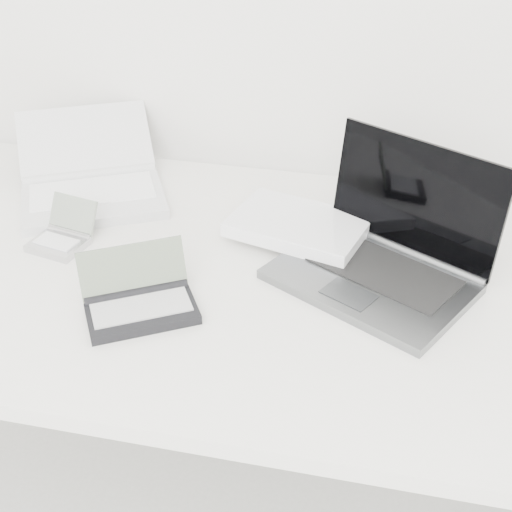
% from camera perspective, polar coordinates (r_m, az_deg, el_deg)
% --- Properties ---
extents(desk, '(1.60, 0.80, 0.73)m').
position_cam_1_polar(desk, '(1.30, 1.68, -3.13)').
color(desk, white).
rests_on(desk, ground).
extents(laptop_large, '(0.50, 0.41, 0.22)m').
position_cam_1_polar(laptop_large, '(1.29, 7.71, 0.87)').
color(laptop_large, slate).
rests_on(laptop_large, desk).
extents(netbook_open_white, '(0.42, 0.44, 0.12)m').
position_cam_1_polar(netbook_open_white, '(1.55, -13.07, 5.80)').
color(netbook_open_white, silver).
rests_on(netbook_open_white, desk).
extents(pda_silver, '(0.12, 0.13, 0.08)m').
position_cam_1_polar(pda_silver, '(1.39, -15.23, 1.54)').
color(pda_silver, '#BBBBC0').
rests_on(pda_silver, desk).
extents(palmtop_charcoal, '(0.22, 0.20, 0.09)m').
position_cam_1_polar(palmtop_charcoal, '(1.19, -9.30, -3.62)').
color(palmtop_charcoal, black).
rests_on(palmtop_charcoal, desk).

